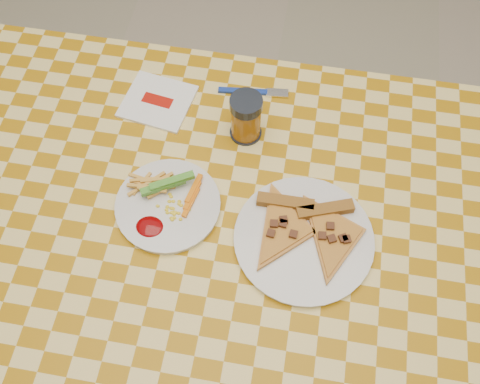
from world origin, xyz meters
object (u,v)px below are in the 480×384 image
Objects in this scene: plate_left at (168,206)px; table at (222,242)px; drink_glass at (246,118)px; plate_right at (304,240)px.

table is at bearing -12.73° from plate_left.
table is at bearing -92.59° from drink_glass.
drink_glass is at bearing 87.41° from table.
plate_left is 1.84× the size of drink_glass.
plate_left is 0.78× the size of plate_right.
drink_glass is (0.01, 0.23, 0.13)m from table.
plate_left is (-0.11, 0.02, 0.08)m from table.
table is 0.14m from plate_left.
drink_glass reaches higher than plate_left.
plate_right is 0.28m from drink_glass.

